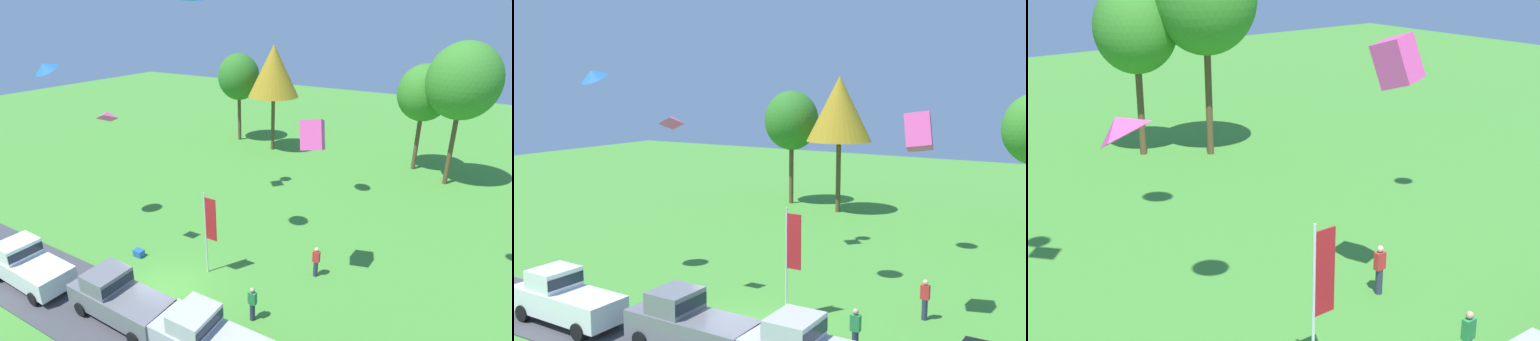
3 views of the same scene
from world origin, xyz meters
The scene contains 12 objects.
ground_plane centered at (0.00, 0.00, 0.00)m, with size 120.00×120.00×0.00m, color #478E33.
car_pickup_far_end centered at (-6.38, -2.92, 1.11)m, with size 5.06×2.17×2.14m.
car_pickup_mid_row centered at (-0.46, -2.32, 1.11)m, with size 5.03×2.10×2.14m.
person_on_lawn centered at (4.81, 0.57, 0.88)m, with size 0.36×0.24×1.71m.
person_watching_sky centered at (5.97, 5.02, 0.88)m, with size 0.36×0.24×1.71m.
tree_left_of_center centered at (-10.85, 23.73, 6.75)m, with size 4.35×4.35×9.17m.
tree_right_of_center centered at (-6.11, 22.56, 7.82)m, with size 4.87×4.87×10.29m.
flag_banner centered at (1.13, 2.42, 2.93)m, with size 0.71×0.08×4.63m.
cooler_box centered at (-3.36, 1.60, 0.20)m, with size 0.56×0.40×0.40m, color blue.
kite_delta_over_trees centered at (-9.62, 1.98, 10.08)m, with size 1.30×1.30×0.42m, color blue.
kite_diamond_mid_center centered at (-4.40, 1.60, 8.06)m, with size 0.81×0.87×0.36m, color #EA4C9E.
kite_box_high_left centered at (5.65, 4.41, 7.79)m, with size 0.96×0.96×1.34m, color #EA4C9E.
Camera 2 is at (12.79, -18.39, 9.57)m, focal length 42.00 mm.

